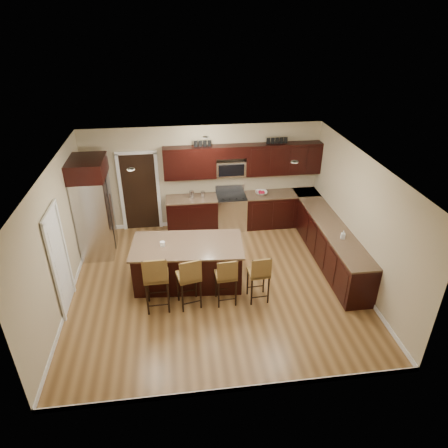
{
  "coord_description": "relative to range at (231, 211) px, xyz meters",
  "views": [
    {
      "loc": [
        -0.72,
        -6.84,
        5.23
      ],
      "look_at": [
        0.22,
        0.4,
        1.23
      ],
      "focal_mm": 32.0,
      "sensor_mm": 36.0,
      "label": 1
    }
  ],
  "objects": [
    {
      "name": "range",
      "position": [
        0.0,
        0.0,
        0.0
      ],
      "size": [
        0.76,
        0.64,
        1.11
      ],
      "color": "silver",
      "rests_on": "floor"
    },
    {
      "name": "refrigerator",
      "position": [
        -3.3,
        -0.8,
        0.73
      ],
      "size": [
        0.79,
        1.03,
        2.35
      ],
      "color": "silver",
      "rests_on": "floor"
    },
    {
      "name": "island",
      "position": [
        -1.25,
        -2.25,
        -0.04
      ],
      "size": [
        2.38,
        1.38,
        0.92
      ],
      "rotation": [
        0.0,
        0.0,
        -0.08
      ],
      "color": "black",
      "rests_on": "floor"
    },
    {
      "name": "floor",
      "position": [
        -0.68,
        -2.45,
        -0.47
      ],
      "size": [
        6.0,
        6.0,
        0.0
      ],
      "primitive_type": "plane",
      "color": "brown",
      "rests_on": "ground"
    },
    {
      "name": "wall_left",
      "position": [
        -3.68,
        -2.45,
        0.88
      ],
      "size": [
        0.0,
        5.5,
        5.5
      ],
      "primitive_type": "plane",
      "rotation": [
        1.57,
        0.0,
        1.57
      ],
      "color": "tan",
      "rests_on": "floor"
    },
    {
      "name": "stool_extra",
      "position": [
        0.1,
        -3.1,
        0.19
      ],
      "size": [
        0.42,
        0.42,
        1.06
      ],
      "rotation": [
        0.0,
        0.0,
        0.06
      ],
      "color": "olive",
      "rests_on": "floor"
    },
    {
      "name": "doorway",
      "position": [
        -2.33,
        0.28,
        0.56
      ],
      "size": [
        0.85,
        0.03,
        2.06
      ],
      "primitive_type": "cube",
      "color": "black",
      "rests_on": "floor"
    },
    {
      "name": "stool_right",
      "position": [
        -0.55,
        -3.1,
        0.19
      ],
      "size": [
        0.42,
        0.42,
        1.06
      ],
      "rotation": [
        0.0,
        0.0,
        0.06
      ],
      "color": "olive",
      "rests_on": "floor"
    },
    {
      "name": "pantry_door",
      "position": [
        -3.66,
        -2.75,
        0.55
      ],
      "size": [
        0.03,
        0.8,
        2.04
      ],
      "primitive_type": "cube",
      "color": "white",
      "rests_on": "floor"
    },
    {
      "name": "wall_right",
      "position": [
        2.32,
        -2.45,
        0.88
      ],
      "size": [
        0.0,
        5.5,
        5.5
      ],
      "primitive_type": "plane",
      "rotation": [
        1.57,
        0.0,
        -1.57
      ],
      "color": "tan",
      "rests_on": "floor"
    },
    {
      "name": "soap_bottle",
      "position": [
        2.02,
        -2.44,
        0.54
      ],
      "size": [
        0.1,
        0.1,
        0.18
      ],
      "primitive_type": "imported",
      "rotation": [
        0.0,
        0.0,
        -0.26
      ],
      "color": "#B2B2B2",
      "rests_on": "base_cabinets"
    },
    {
      "name": "stool_left",
      "position": [
        -1.88,
        -3.11,
        0.3
      ],
      "size": [
        0.47,
        0.47,
        1.23
      ],
      "rotation": [
        0.0,
        0.0,
        0.02
      ],
      "color": "olive",
      "rests_on": "floor"
    },
    {
      "name": "stool_mid",
      "position": [
        -1.26,
        -3.1,
        0.23
      ],
      "size": [
        0.5,
        0.5,
        1.13
      ],
      "rotation": [
        0.0,
        0.0,
        0.21
      ],
      "color": "olive",
      "rests_on": "floor"
    },
    {
      "name": "microwave",
      "position": [
        0.0,
        0.15,
        1.15
      ],
      "size": [
        0.76,
        0.31,
        0.4
      ],
      "primitive_type": "cube",
      "color": "silver",
      "rests_on": "upper_cabinets"
    },
    {
      "name": "upper_cabinets",
      "position": [
        0.36,
        0.13,
        1.37
      ],
      "size": [
        4.0,
        0.33,
        0.8
      ],
      "color": "black",
      "rests_on": "wall_back"
    },
    {
      "name": "canister_tall",
      "position": [
        -1.02,
        -0.0,
        0.55
      ],
      "size": [
        0.12,
        0.12,
        0.2
      ],
      "primitive_type": "cylinder",
      "color": "silver",
      "rests_on": "base_cabinets"
    },
    {
      "name": "letter_decor",
      "position": [
        0.22,
        0.13,
        1.82
      ],
      "size": [
        2.2,
        0.03,
        0.15
      ],
      "primitive_type": null,
      "color": "black",
      "rests_on": "upper_cabinets"
    },
    {
      "name": "canister_short",
      "position": [
        -0.73,
        -0.0,
        0.53
      ],
      "size": [
        0.11,
        0.11,
        0.17
      ],
      "primitive_type": "cylinder",
      "color": "silver",
      "rests_on": "base_cabinets"
    },
    {
      "name": "floor_mat",
      "position": [
        -0.7,
        -0.88,
        -0.47
      ],
      "size": [
        0.98,
        0.82,
        0.01
      ],
      "primitive_type": "cube",
      "rotation": [
        0.0,
        0.0,
        0.38
      ],
      "color": "brown",
      "rests_on": "floor"
    },
    {
      "name": "wall_back",
      "position": [
        -0.68,
        0.3,
        0.88
      ],
      "size": [
        6.0,
        0.0,
        6.0
      ],
      "primitive_type": "plane",
      "rotation": [
        1.57,
        0.0,
        0.0
      ],
      "color": "tan",
      "rests_on": "floor"
    },
    {
      "name": "fruit_bowl",
      "position": [
        0.79,
        -0.0,
        0.49
      ],
      "size": [
        0.35,
        0.35,
        0.08
      ],
      "primitive_type": "imported",
      "rotation": [
        0.0,
        0.0,
        -0.11
      ],
      "color": "silver",
      "rests_on": "base_cabinets"
    },
    {
      "name": "base_cabinets",
      "position": [
        1.22,
        -1.01,
        -0.01
      ],
      "size": [
        4.02,
        3.96,
        0.92
      ],
      "color": "black",
      "rests_on": "floor"
    },
    {
      "name": "ceiling",
      "position": [
        -0.68,
        -2.45,
        2.23
      ],
      "size": [
        6.0,
        6.0,
        0.0
      ],
      "primitive_type": "plane",
      "rotation": [
        3.14,
        0.0,
        0.0
      ],
      "color": "silver",
      "rests_on": "wall_back"
    },
    {
      "name": "island_jar",
      "position": [
        -1.75,
        -2.25,
        0.5
      ],
      "size": [
        0.1,
        0.1,
        0.1
      ],
      "primitive_type": "cylinder",
      "color": "white",
      "rests_on": "island"
    }
  ]
}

